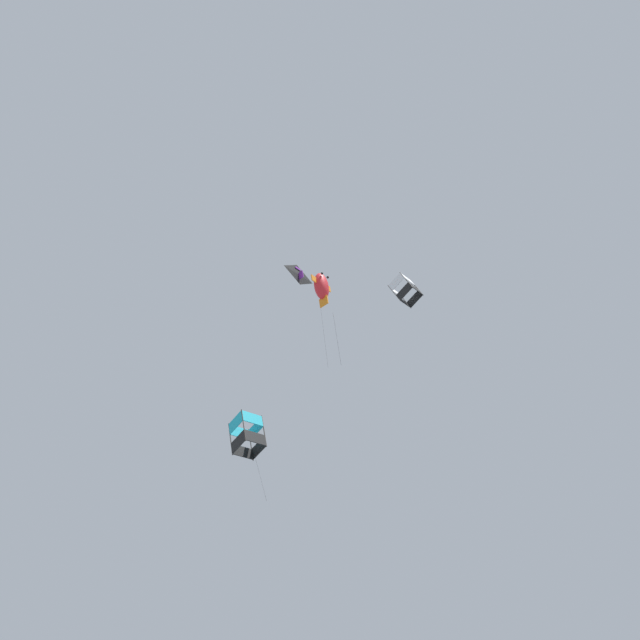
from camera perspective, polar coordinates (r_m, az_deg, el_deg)
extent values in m
ellipsoid|color=red|center=(42.91, 0.11, 2.59)|extent=(1.36, 1.29, 2.00)
cube|color=orange|center=(43.36, 0.50, 2.55)|extent=(0.39, 0.66, 0.43)
cube|color=orange|center=(42.75, -0.35, 3.10)|extent=(0.39, 0.66, 0.43)
cube|color=orange|center=(42.20, 0.29, 1.44)|extent=(0.64, 0.34, 0.67)
sphere|color=black|center=(43.30, 0.60, 3.30)|extent=(0.22, 0.21, 0.17)
sphere|color=black|center=(42.98, 0.15, 3.59)|extent=(0.22, 0.21, 0.17)
cylinder|color=#47474C|center=(41.15, 1.30, -1.35)|extent=(0.77, 1.26, 4.24)
cube|color=#1EB2C6|center=(43.06, -5.21, -7.52)|extent=(1.03, 1.28, 0.72)
cube|color=#1EB2C6|center=(43.92, -6.19, -8.56)|extent=(1.03, 1.28, 0.72)
cube|color=#1EB2C6|center=(43.82, -4.94, -8.28)|extent=(1.28, 0.94, 1.12)
cube|color=#1EB2C6|center=(43.16, -6.48, -7.81)|extent=(1.28, 0.94, 1.12)
cube|color=black|center=(42.21, -4.98, -8.98)|extent=(1.03, 1.28, 0.72)
cube|color=black|center=(43.09, -5.99, -10.01)|extent=(1.03, 1.28, 0.72)
cube|color=black|center=(42.99, -4.71, -9.73)|extent=(1.28, 0.94, 1.12)
cube|color=black|center=(42.31, -6.29, -9.27)|extent=(1.28, 0.94, 1.12)
cylinder|color=#332D28|center=(42.97, -4.32, -8.48)|extent=(0.61, 0.47, 2.15)
cylinder|color=#332D28|center=(42.29, -5.88, -8.01)|extent=(0.61, 0.47, 2.15)
cylinder|color=#332D28|center=(43.84, -5.32, -9.50)|extent=(0.61, 0.47, 2.15)
cylinder|color=#332D28|center=(43.17, -6.88, -9.05)|extent=(0.61, 0.47, 2.15)
cylinder|color=#47474C|center=(42.24, -4.57, -12.02)|extent=(1.21, 1.06, 3.02)
cube|color=white|center=(47.29, 6.72, 3.14)|extent=(0.77, 1.15, 0.54)
cube|color=white|center=(47.43, 5.82, 2.15)|extent=(0.77, 1.15, 0.54)
cube|color=white|center=(47.74, 6.66, 2.36)|extent=(1.16, 0.57, 1.07)
cube|color=white|center=(46.98, 5.87, 2.93)|extent=(1.16, 0.57, 1.07)
cube|color=black|center=(46.50, 7.35, 2.41)|extent=(0.77, 1.15, 0.54)
cube|color=black|center=(46.64, 6.42, 1.41)|extent=(0.77, 1.15, 0.54)
cube|color=black|center=(46.96, 7.28, 1.63)|extent=(1.16, 0.57, 1.07)
cube|color=black|center=(46.18, 6.48, 2.20)|extent=(1.16, 0.57, 1.07)
cylinder|color=#332D28|center=(47.28, 7.43, 2.49)|extent=(0.85, 0.44, 1.58)
cylinder|color=#332D28|center=(46.51, 6.63, 3.07)|extent=(0.85, 0.44, 1.58)
cylinder|color=#332D28|center=(47.42, 6.51, 1.51)|extent=(0.85, 0.44, 1.58)
cylinder|color=#332D28|center=(46.65, 5.71, 2.07)|extent=(0.85, 0.44, 1.58)
pyramid|color=black|center=(45.19, -1.64, 3.51)|extent=(1.01, 1.75, 1.15)
cube|color=purple|center=(45.05, -1.52, 3.44)|extent=(0.49, 0.26, 0.59)
cube|color=purple|center=(45.52, -1.70, 3.97)|extent=(0.24, 0.43, 0.12)
cylinder|color=#47474C|center=(43.23, 0.27, -0.75)|extent=(1.26, 2.61, 6.48)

